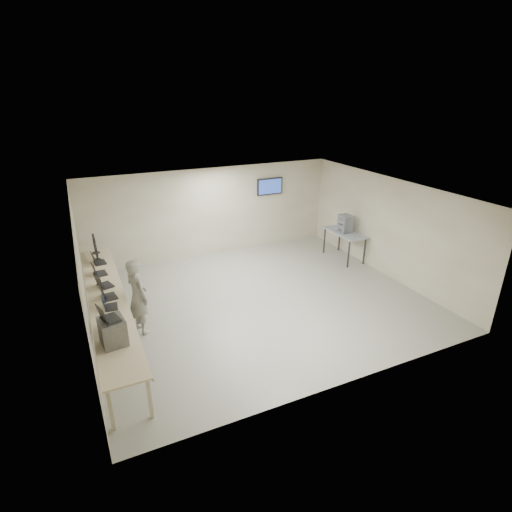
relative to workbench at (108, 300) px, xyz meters
name	(u,v)px	position (x,y,z in m)	size (l,w,h in m)	color
room	(260,248)	(3.62, 0.06, 0.58)	(8.01, 7.01, 2.81)	#AAA896
workbench	(108,300)	(0.00, 0.00, 0.00)	(0.76, 6.00, 0.90)	beige
equipment_box	(113,331)	(-0.06, -1.80, 0.31)	(0.41, 0.46, 0.48)	slate
laptop_on_box	(107,316)	(-0.12, -1.80, 0.63)	(0.39, 0.42, 0.28)	black
laptop_0	(111,325)	(-0.05, -1.31, 0.15)	(0.35, 0.40, 0.29)	black
laptop_1	(108,305)	(-0.02, -0.48, 0.14)	(0.30, 0.35, 0.26)	black
laptop_2	(106,295)	(-0.01, -0.01, 0.15)	(0.36, 0.41, 0.29)	black
laptop_3	(102,283)	(-0.03, 0.58, 0.15)	(0.42, 0.45, 0.30)	black
laptop_4	(98,272)	(-0.07, 1.30, 0.15)	(0.35, 0.40, 0.29)	black
laptop_5	(97,261)	(-0.03, 2.00, 0.15)	(0.35, 0.40, 0.29)	black
monitor_near	(96,251)	(-0.01, 2.26, 0.32)	(0.18, 0.41, 0.40)	black
monitor_far	(94,243)	(-0.01, 2.75, 0.36)	(0.22, 0.49, 0.48)	black
soldier	(138,296)	(0.61, -0.17, 0.04)	(0.63, 0.41, 1.73)	gray
side_table	(345,234)	(7.19, 1.37, -0.01)	(0.69, 1.49, 0.89)	#8B979E
storage_bins	(345,224)	(7.17, 1.37, 0.34)	(0.34, 0.38, 0.54)	slate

